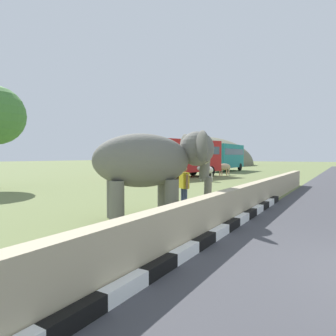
% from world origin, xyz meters
% --- Properties ---
extents(striped_curb, '(16.20, 0.20, 0.24)m').
position_xyz_m(striped_curb, '(-0.35, 3.72, 0.12)').
color(striped_curb, white).
rests_on(striped_curb, ground_plane).
extents(barrier_parapet, '(28.00, 0.36, 1.00)m').
position_xyz_m(barrier_parapet, '(2.00, 4.02, 0.50)').
color(barrier_parapet, tan).
rests_on(barrier_parapet, ground_plane).
extents(elephant, '(3.88, 3.78, 2.81)m').
position_xyz_m(elephant, '(2.10, 6.40, 1.81)').
color(elephant, '#65645D').
rests_on(elephant, ground_plane).
extents(person_handler, '(0.45, 0.54, 1.66)m').
position_xyz_m(person_handler, '(3.68, 6.12, 0.93)').
color(person_handler, navy).
rests_on(person_handler, ground_plane).
extents(bus_red, '(9.22, 4.84, 3.50)m').
position_xyz_m(bus_red, '(18.74, 14.42, 2.08)').
color(bus_red, '#B21E1E').
rests_on(bus_red, ground_plane).
extents(bus_teal, '(7.96, 2.64, 3.50)m').
position_xyz_m(bus_teal, '(31.73, 14.91, 2.08)').
color(bus_teal, teal).
rests_on(bus_teal, ground_plane).
extents(cow_near, '(1.19, 1.89, 1.23)m').
position_xyz_m(cow_near, '(16.02, 10.73, 0.87)').
color(cow_near, beige).
rests_on(cow_near, ground_plane).
extents(cow_mid, '(1.82, 1.36, 1.23)m').
position_xyz_m(cow_mid, '(23.28, 11.94, 0.87)').
color(cow_mid, tan).
rests_on(cow_mid, ground_plane).
extents(hill_east, '(28.07, 22.46, 12.61)m').
position_xyz_m(hill_east, '(55.00, 29.29, 0.00)').
color(hill_east, '#666752').
rests_on(hill_east, ground_plane).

